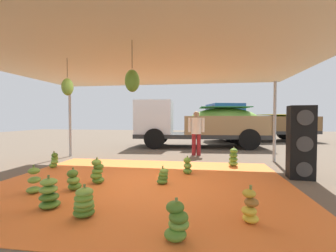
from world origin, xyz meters
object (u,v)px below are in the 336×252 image
Objects in this scene: banana_bunch_4 at (250,207)px; banana_bunch_6 at (163,177)px; banana_bunch_2 at (84,203)px; banana_bunch_3 at (233,158)px; banana_bunch_9 at (74,181)px; banana_bunch_10 at (54,161)px; banana_bunch_0 at (177,222)px; worker_0 at (196,130)px; cargo_truck_far at (256,123)px; cargo_truck_main at (197,123)px; banana_bunch_11 at (97,172)px; banana_bunch_5 at (187,166)px; banana_bunch_12 at (34,181)px; banana_bunch_8 at (49,194)px; speaker_stack at (301,142)px.

banana_bunch_6 is (-1.55, 1.75, -0.06)m from banana_bunch_4.
banana_bunch_3 reaches higher than banana_bunch_2.
banana_bunch_10 is at bearing 132.65° from banana_bunch_9.
worker_0 is at bearing 89.56° from banana_bunch_0.
banana_bunch_0 is at bearing -148.37° from banana_bunch_4.
banana_bunch_6 is 0.06× the size of cargo_truck_far.
banana_bunch_4 is (2.43, 0.16, 0.02)m from banana_bunch_2.
cargo_truck_main and cargo_truck_far have the same top height.
banana_bunch_11 is at bearing 152.76° from banana_bunch_4.
banana_bunch_5 is at bearing 64.88° from banana_bunch_2.
banana_bunch_9 is 0.27× the size of worker_0.
banana_bunch_6 is 4.36m from worker_0.
banana_bunch_2 is at bearing -115.12° from banana_bunch_5.
banana_bunch_10 is 2.47m from banana_bunch_12.
banana_bunch_10 is at bearing -168.85° from banana_bunch_3.
worker_0 is (0.05, 6.58, 0.81)m from banana_bunch_0.
banana_bunch_10 is at bearing 123.56° from banana_bunch_8.
banana_bunch_0 reaches higher than banana_bunch_6.
cargo_truck_main reaches higher than banana_bunch_11.
cargo_truck_main is 6.63m from speaker_stack.
banana_bunch_3 is 1.25× the size of banana_bunch_9.
banana_bunch_5 is at bearing 91.56° from banana_bunch_0.
banana_bunch_9 is 2.63m from banana_bunch_10.
banana_bunch_9 is at bearing -118.04° from cargo_truck_far.
banana_bunch_4 is 0.99× the size of banana_bunch_8.
worker_0 is at bearing 68.97° from banana_bunch_8.
worker_0 is (0.04, -2.81, -0.23)m from cargo_truck_main.
banana_bunch_6 is at bearing 23.39° from banana_bunch_9.
worker_0 reaches higher than banana_bunch_6.
cargo_truck_main is (2.33, 7.79, 1.06)m from banana_bunch_9.
banana_bunch_0 is 5.41m from banana_bunch_10.
banana_bunch_11 is 7.58m from cargo_truck_main.
banana_bunch_5 is at bearing -111.71° from cargo_truck_far.
banana_bunch_3 is 2.02m from speaker_stack.
banana_bunch_0 is at bearing -23.80° from banana_bunch_12.
banana_bunch_9 is 0.74m from banana_bunch_12.
banana_bunch_6 is 1.89m from banana_bunch_9.
cargo_truck_far is (2.49, 8.38, 0.92)m from banana_bunch_3.
banana_bunch_11 is (-1.98, -1.18, 0.05)m from banana_bunch_5.
speaker_stack is (1.45, -1.25, 0.64)m from banana_bunch_3.
banana_bunch_3 is 5.22m from banana_bunch_8.
banana_bunch_6 is at bearing -94.82° from cargo_truck_main.
banana_bunch_12 is (-0.69, -0.27, 0.03)m from banana_bunch_9.
banana_bunch_8 is at bearing -104.37° from cargo_truck_main.
banana_bunch_0 is at bearing -46.35° from banana_bunch_11.
banana_bunch_2 is 0.92× the size of banana_bunch_4.
worker_0 reaches higher than banana_bunch_11.
worker_0 is at bearing 87.48° from banana_bunch_5.
worker_0 is (0.63, 4.23, 0.86)m from banana_bunch_6.
banana_bunch_6 is 2.63m from banana_bunch_12.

